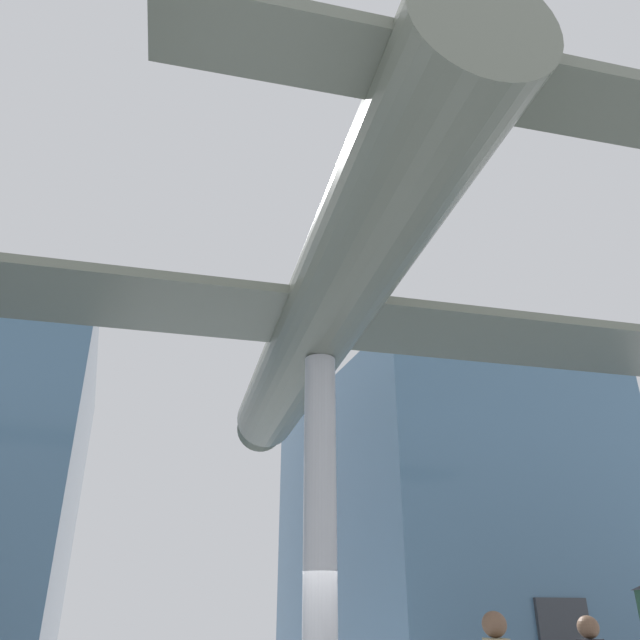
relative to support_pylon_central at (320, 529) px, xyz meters
The scene contains 3 objects.
glass_pavilion_right 16.07m from the support_pylon_central, 53.06° to the left, with size 9.96×13.53×11.27m.
support_pylon_central is the anchor object (origin of this frame).
suspended_airplane 4.08m from the support_pylon_central, 84.34° to the left, with size 20.95×16.16×2.90m.
Camera 1 is at (-3.72, -10.84, 1.81)m, focal length 35.00 mm.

